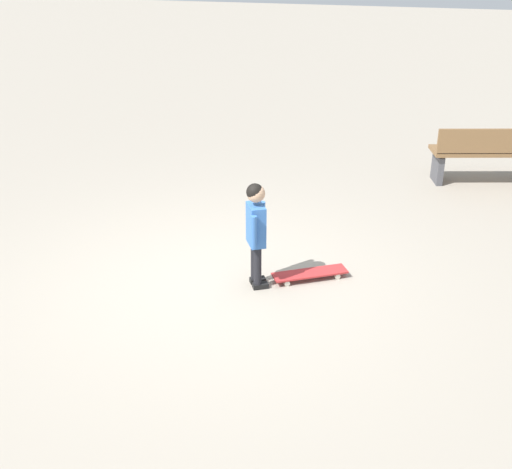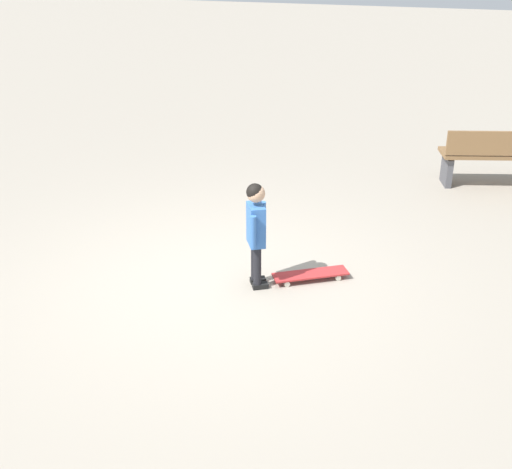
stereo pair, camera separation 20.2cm
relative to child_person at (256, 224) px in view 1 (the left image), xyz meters
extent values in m
plane|color=#9E9384|center=(-0.40, -0.05, -0.66)|extent=(50.00, 50.00, 0.00)
cylinder|color=black|center=(-0.03, 0.05, -0.42)|extent=(0.08, 0.08, 0.42)
cube|color=black|center=(0.00, 0.06, -0.63)|extent=(0.17, 0.14, 0.05)
cylinder|color=black|center=(0.03, -0.05, -0.42)|extent=(0.08, 0.08, 0.42)
cube|color=black|center=(0.05, -0.03, -0.63)|extent=(0.17, 0.14, 0.05)
cube|color=#386BB7|center=(0.00, 0.00, -0.01)|extent=(0.24, 0.28, 0.40)
cylinder|color=#386BB7|center=(0.01, 0.18, -0.01)|extent=(0.06, 0.06, 0.32)
cylinder|color=#386BB7|center=(0.02, -0.17, -0.01)|extent=(0.06, 0.06, 0.32)
sphere|color=tan|center=(0.00, 0.00, 0.31)|extent=(0.17, 0.17, 0.17)
sphere|color=black|center=(-0.01, -0.01, 0.32)|extent=(0.16, 0.16, 0.16)
cube|color=#B22D2D|center=(0.48, 0.26, -0.59)|extent=(0.75, 0.54, 0.02)
cube|color=#B7B7BC|center=(0.71, 0.39, -0.61)|extent=(0.08, 0.11, 0.02)
cube|color=#B7B7BC|center=(0.26, 0.13, -0.61)|extent=(0.08, 0.11, 0.02)
cylinder|color=beige|center=(0.67, 0.46, -0.63)|extent=(0.06, 0.05, 0.06)
cylinder|color=beige|center=(0.75, 0.33, -0.63)|extent=(0.06, 0.05, 0.06)
cylinder|color=beige|center=(0.22, 0.20, -0.63)|extent=(0.06, 0.05, 0.06)
cylinder|color=beige|center=(0.29, 0.07, -0.63)|extent=(0.06, 0.05, 0.06)
cube|color=brown|center=(2.35, 3.58, -0.22)|extent=(1.66, 0.83, 0.05)
cube|color=brown|center=(2.40, 3.39, -0.02)|extent=(1.56, 0.44, 0.32)
cube|color=#4C4C51|center=(1.67, 3.41, -0.46)|extent=(0.17, 0.36, 0.39)
camera|label=1|loc=(1.40, -5.46, 2.54)|focal=46.44mm
camera|label=2|loc=(1.60, -5.41, 2.54)|focal=46.44mm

